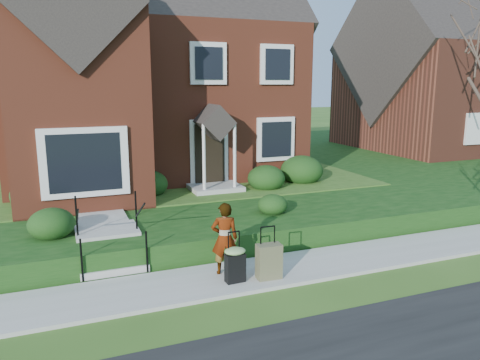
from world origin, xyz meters
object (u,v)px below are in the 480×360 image
woman (225,238)px  suitcase_black (235,263)px  suitcase_olive (269,261)px  front_steps (110,243)px

woman → suitcase_black: (0.05, -0.48, -0.36)m
suitcase_black → woman: bearing=92.8°
woman → suitcase_olive: 1.03m
front_steps → suitcase_olive: size_ratio=1.86×
suitcase_black → front_steps: bearing=133.2°
suitcase_black → suitcase_olive: 0.71m
front_steps → woman: (2.15, -1.65, 0.37)m
suitcase_black → suitcase_olive: bearing=-10.1°
front_steps → suitcase_black: front_steps is taller
front_steps → woman: size_ratio=1.32×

